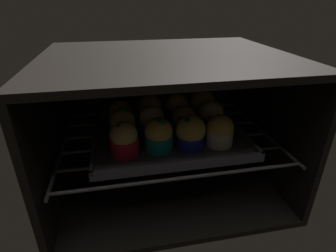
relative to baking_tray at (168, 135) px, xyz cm
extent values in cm
cube|color=black|center=(0.00, 1.75, -15.43)|extent=(59.00, 47.00, 1.50)
cube|color=black|center=(0.00, 1.75, 20.07)|extent=(59.00, 47.00, 1.50)
cube|color=black|center=(0.00, 24.50, 2.32)|extent=(59.00, 1.50, 34.00)
cube|color=black|center=(-28.75, 1.75, 2.32)|extent=(1.50, 47.00, 34.00)
cube|color=black|center=(28.75, 1.75, 2.32)|extent=(1.50, 47.00, 34.00)
cylinder|color=#4C494C|center=(0.00, -17.25, -1.08)|extent=(54.00, 0.80, 0.80)
cylinder|color=#4C494C|center=(0.00, -9.65, -1.08)|extent=(54.00, 0.80, 0.80)
cylinder|color=#4C494C|center=(0.00, -2.05, -1.08)|extent=(54.00, 0.80, 0.80)
cylinder|color=#4C494C|center=(0.00, 5.55, -1.08)|extent=(54.00, 0.80, 0.80)
cylinder|color=#4C494C|center=(0.00, 13.15, -1.08)|extent=(54.00, 0.80, 0.80)
cylinder|color=#4C494C|center=(0.00, 20.75, -1.08)|extent=(54.00, 0.80, 0.80)
cylinder|color=#4C494C|center=(-27.00, 1.75, -1.08)|extent=(0.80, 42.00, 0.80)
cylinder|color=#4C494C|center=(27.00, 1.75, -1.08)|extent=(0.80, 42.00, 0.80)
cube|color=#4C4C51|center=(0.00, 0.00, -0.08)|extent=(38.49, 30.82, 1.20)
cube|color=#4C4C51|center=(0.00, -15.01, 1.02)|extent=(38.49, 0.80, 1.00)
cube|color=#4C4C51|center=(0.00, 15.01, 1.02)|extent=(38.49, 0.80, 1.00)
cube|color=#4C4C51|center=(-18.84, 0.00, 1.02)|extent=(0.80, 30.82, 1.00)
cube|color=#4C4C51|center=(18.84, 0.00, 1.02)|extent=(0.80, 30.82, 1.00)
cylinder|color=red|center=(-11.61, -7.62, 2.41)|extent=(6.52, 6.52, 3.77)
sphere|color=#DBBC60|center=(-11.61, -7.62, 5.36)|extent=(6.23, 6.23, 6.23)
sphere|color=#1E6023|center=(-12.31, -8.25, 7.42)|extent=(1.90, 1.90, 1.90)
cylinder|color=#0C8C84|center=(-3.65, -7.33, 2.41)|extent=(6.52, 6.52, 3.77)
sphere|color=gold|center=(-3.65, -7.33, 5.29)|extent=(6.48, 6.48, 6.48)
sphere|color=#19511E|center=(-3.16, -7.97, 7.78)|extent=(2.48, 2.48, 2.48)
cylinder|color=#1928B7|center=(3.96, -7.44, 2.41)|extent=(6.52, 6.52, 3.77)
sphere|color=gold|center=(3.96, -7.44, 5.00)|extent=(7.12, 7.12, 7.12)
sphere|color=#19511E|center=(3.09, -8.21, 7.23)|extent=(2.45, 2.45, 2.45)
cylinder|color=silver|center=(11.14, -7.69, 2.41)|extent=(6.52, 6.52, 3.77)
sphere|color=gold|center=(11.14, -7.69, 4.92)|extent=(6.55, 6.55, 6.55)
sphere|color=#19511E|center=(10.93, -7.26, 7.41)|extent=(1.87, 1.87, 1.87)
cylinder|color=#0C8C84|center=(-11.52, 0.32, 2.41)|extent=(6.52, 6.52, 3.77)
sphere|color=#DBBC60|center=(-11.52, 0.32, 5.03)|extent=(6.47, 6.47, 6.47)
sphere|color=#28702D|center=(-11.17, 0.22, 7.39)|extent=(2.55, 2.55, 2.55)
cylinder|color=#1928B7|center=(-4.22, 0.27, 2.41)|extent=(6.52, 6.52, 3.77)
sphere|color=#E0CC7A|center=(-4.22, 0.27, 5.39)|extent=(6.58, 6.58, 6.58)
sphere|color=#19511E|center=(-4.98, 0.03, 7.64)|extent=(1.72, 1.72, 1.72)
cylinder|color=#0C8C84|center=(4.22, 0.10, 2.41)|extent=(6.52, 6.52, 3.77)
sphere|color=gold|center=(4.22, 0.10, 4.77)|extent=(6.35, 6.35, 6.35)
sphere|color=#28702D|center=(3.67, -0.05, 6.79)|extent=(2.10, 2.10, 2.10)
cylinder|color=#1928B7|center=(11.72, 0.36, 2.41)|extent=(6.52, 6.52, 3.77)
sphere|color=#E0CC7A|center=(11.72, 0.36, 5.47)|extent=(6.49, 6.49, 6.49)
cylinder|color=silver|center=(-11.85, 7.32, 2.41)|extent=(6.52, 6.52, 3.77)
sphere|color=gold|center=(-11.85, 7.32, 4.84)|extent=(6.23, 6.23, 6.23)
cylinder|color=#1928B7|center=(-3.71, 8.01, 2.41)|extent=(6.52, 6.52, 3.77)
sphere|color=#DBBC60|center=(-3.71, 8.01, 5.35)|extent=(6.80, 6.80, 6.80)
sphere|color=#1E6023|center=(-4.08, 7.62, 7.88)|extent=(1.88, 1.88, 1.88)
cylinder|color=#7A238C|center=(4.19, 7.64, 2.41)|extent=(6.52, 6.52, 3.77)
sphere|color=#DBBC60|center=(4.19, 7.64, 5.43)|extent=(6.56, 6.56, 6.56)
sphere|color=#1E6023|center=(3.56, 8.02, 7.72)|extent=(1.62, 1.62, 1.62)
cylinder|color=red|center=(11.67, 7.74, 2.41)|extent=(6.52, 6.52, 3.77)
sphere|color=gold|center=(11.67, 7.74, 5.71)|extent=(7.13, 7.13, 7.13)
sphere|color=#1E6023|center=(11.39, 7.81, 8.09)|extent=(2.40, 2.40, 2.40)
camera|label=1|loc=(-12.18, -61.41, 33.40)|focal=28.66mm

